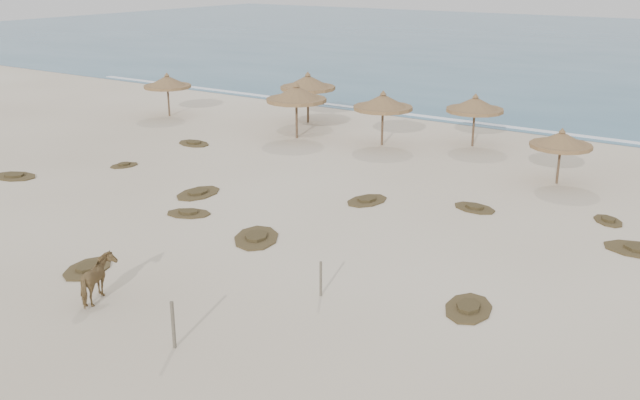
# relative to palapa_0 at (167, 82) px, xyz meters

# --- Properties ---
(ground) EXTENTS (160.00, 160.00, 0.00)m
(ground) POSITION_rel_palapa_0_xyz_m (18.21, -16.81, -2.21)
(ground) COLOR beige
(ground) RESTS_ON ground
(foam_line) EXTENTS (70.00, 0.60, 0.01)m
(foam_line) POSITION_rel_palapa_0_xyz_m (18.21, 9.19, -2.21)
(foam_line) COLOR white
(foam_line) RESTS_ON ground
(palapa_0) EXTENTS (3.98, 3.98, 2.85)m
(palapa_0) POSITION_rel_palapa_0_xyz_m (0.00, 0.00, 0.00)
(palapa_0) COLOR brown
(palapa_0) RESTS_ON ground
(palapa_1) EXTENTS (4.42, 4.42, 3.21)m
(palapa_1) POSITION_rel_palapa_0_xyz_m (8.75, 3.43, 0.28)
(palapa_1) COLOR brown
(palapa_1) RESTS_ON ground
(palapa_2) EXTENTS (4.30, 4.30, 3.22)m
(palapa_2) POSITION_rel_palapa_0_xyz_m (10.57, -0.34, 0.28)
(palapa_2) COLOR brown
(palapa_2) RESTS_ON ground
(palapa_3) EXTENTS (3.71, 3.71, 3.04)m
(palapa_3) POSITION_rel_palapa_0_xyz_m (15.48, 0.91, 0.15)
(palapa_3) COLOR brown
(palapa_3) RESTS_ON ground
(palapa_4) EXTENTS (3.27, 3.27, 2.92)m
(palapa_4) POSITION_rel_palapa_0_xyz_m (19.72, 3.51, 0.05)
(palapa_4) COLOR brown
(palapa_4) RESTS_ON ground
(palapa_5) EXTENTS (2.90, 2.90, 2.60)m
(palapa_5) POSITION_rel_palapa_0_xyz_m (25.67, -0.97, -0.20)
(palapa_5) COLOR brown
(palapa_5) RESTS_ON ground
(horse) EXTENTS (1.39, 1.74, 1.34)m
(horse) POSITION_rel_palapa_0_xyz_m (17.81, -20.57, -1.54)
(horse) COLOR brown
(horse) RESTS_ON ground
(fence_post_near) EXTENTS (0.11, 0.11, 1.33)m
(fence_post_near) POSITION_rel_palapa_0_xyz_m (21.64, -21.31, -1.55)
(fence_post_near) COLOR #6B6450
(fence_post_near) RESTS_ON ground
(fence_post_far) EXTENTS (0.09, 0.09, 1.12)m
(fence_post_far) POSITION_rel_palapa_0_xyz_m (23.12, -16.62, -1.66)
(fence_post_far) COLOR #6B6450
(fence_post_far) RESTS_ON ground
(scrub_0) EXTENTS (2.55, 1.98, 0.16)m
(scrub_0) POSITION_rel_palapa_0_xyz_m (4.09, -14.20, -2.16)
(scrub_0) COLOR brown
(scrub_0) RESTS_ON ground
(scrub_1) EXTENTS (1.63, 2.40, 0.16)m
(scrub_1) POSITION_rel_palapa_0_xyz_m (13.11, -11.29, -2.16)
(scrub_1) COLOR brown
(scrub_1) RESTS_ON ground
(scrub_2) EXTENTS (2.14, 1.81, 0.16)m
(scrub_2) POSITION_rel_palapa_0_xyz_m (14.60, -13.44, -2.16)
(scrub_2) COLOR brown
(scrub_2) RESTS_ON ground
(scrub_3) EXTENTS (1.71, 2.29, 0.16)m
(scrub_3) POSITION_rel_palapa_0_xyz_m (19.75, -8.05, -2.16)
(scrub_3) COLOR brown
(scrub_3) RESTS_ON ground
(scrub_4) EXTENTS (1.77, 2.32, 0.16)m
(scrub_4) POSITION_rel_palapa_0_xyz_m (27.21, -14.98, -2.16)
(scrub_4) COLOR brown
(scrub_4) RESTS_ON ground
(scrub_5) EXTENTS (2.65, 1.84, 0.16)m
(scrub_5) POSITION_rel_palapa_0_xyz_m (30.48, -7.43, -2.16)
(scrub_5) COLOR brown
(scrub_5) RESTS_ON ground
(scrub_6) EXTENTS (2.29, 1.70, 0.16)m
(scrub_6) POSITION_rel_palapa_0_xyz_m (6.65, -4.74, -2.16)
(scrub_6) COLOR brown
(scrub_6) RESTS_ON ground
(scrub_7) EXTENTS (2.08, 1.59, 0.16)m
(scrub_7) POSITION_rel_palapa_0_xyz_m (23.91, -6.42, -2.16)
(scrub_7) COLOR brown
(scrub_7) RESTS_ON ground
(scrub_8) EXTENTS (1.31, 1.63, 0.16)m
(scrub_8) POSITION_rel_palapa_0_xyz_m (6.93, -10.00, -2.16)
(scrub_8) COLOR brown
(scrub_8) RESTS_ON ground
(scrub_9) EXTENTS (2.68, 2.98, 0.16)m
(scrub_9) POSITION_rel_palapa_0_xyz_m (18.55, -14.03, -2.16)
(scrub_9) COLOR brown
(scrub_9) RESTS_ON ground
(scrub_10) EXTENTS (1.69, 1.77, 0.16)m
(scrub_10) POSITION_rel_palapa_0_xyz_m (28.84, -4.97, -2.16)
(scrub_10) COLOR brown
(scrub_10) RESTS_ON ground
(scrub_11) EXTENTS (1.88, 2.33, 0.16)m
(scrub_11) POSITION_rel_palapa_0_xyz_m (15.67, -19.30, -2.16)
(scrub_11) COLOR brown
(scrub_11) RESTS_ON ground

